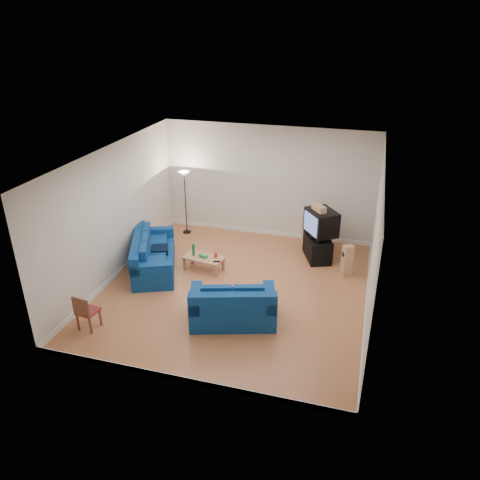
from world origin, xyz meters
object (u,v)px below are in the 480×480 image
(sofa_three_seat, at_px, (152,258))
(coffee_table, at_px, (204,259))
(sofa_loveseat, at_px, (233,308))
(television, at_px, (321,222))
(tv_stand, at_px, (317,247))

(sofa_three_seat, height_order, coffee_table, sofa_three_seat)
(sofa_three_seat, xyz_separation_m, coffee_table, (1.28, 0.32, -0.01))
(sofa_loveseat, xyz_separation_m, coffee_table, (-1.36, 1.95, -0.02))
(sofa_loveseat, relative_size, coffee_table, 1.87)
(sofa_three_seat, bearing_deg, television, 91.41)
(television, bearing_deg, tv_stand, -97.86)
(sofa_three_seat, relative_size, television, 2.38)
(coffee_table, relative_size, tv_stand, 1.05)
(sofa_loveseat, bearing_deg, tv_stand, 51.88)
(sofa_three_seat, xyz_separation_m, television, (3.99, 1.79, 0.70))
(coffee_table, distance_m, tv_stand, 3.03)
(television, bearing_deg, coffee_table, -97.75)
(sofa_three_seat, xyz_separation_m, tv_stand, (3.94, 1.76, -0.02))
(sofa_three_seat, distance_m, sofa_loveseat, 3.10)
(tv_stand, bearing_deg, television, 96.56)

